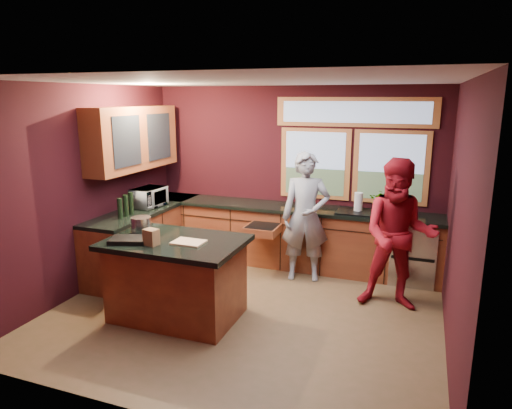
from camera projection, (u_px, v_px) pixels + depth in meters
The scene contains 14 objects.
floor at pixel (246, 311), 5.54m from camera, with size 4.50×4.50×0.00m, color brown.
room_shell at pixel (210, 158), 5.62m from camera, with size 4.52×4.02×2.71m.
back_counter at pixel (299, 237), 6.91m from camera, with size 4.50×0.64×0.93m.
left_counter at pixel (146, 238), 6.86m from camera, with size 0.64×2.30×0.93m.
island at pixel (177, 278), 5.30m from camera, with size 1.55×1.05×0.95m.
person_grey at pixel (306, 217), 6.33m from camera, with size 0.66×0.43×1.81m, color slate.
person_red at pixel (399, 235), 5.44m from camera, with size 0.90×0.70×1.85m, color maroon.
microwave at pixel (149, 197), 6.79m from camera, with size 0.52×0.35×0.29m, color #999999.
potted_plant at pixel (381, 201), 6.42m from camera, with size 0.31×0.27×0.34m, color #999999.
paper_towel at pixel (358, 202), 6.48m from camera, with size 0.12×0.12×0.28m, color silver.
cutting_board at pixel (189, 242), 5.08m from camera, with size 0.35×0.25×0.02m, color tan.
stock_pot at pixel (141, 224), 5.49m from camera, with size 0.24×0.24×0.18m, color #ACACB1.
paper_bag at pixel (151, 237), 4.99m from camera, with size 0.15×0.12×0.18m, color brown.
black_tray at pixel (129, 240), 5.11m from camera, with size 0.40×0.28×0.05m, color black.
Camera 1 is at (1.88, -4.73, 2.53)m, focal length 32.00 mm.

